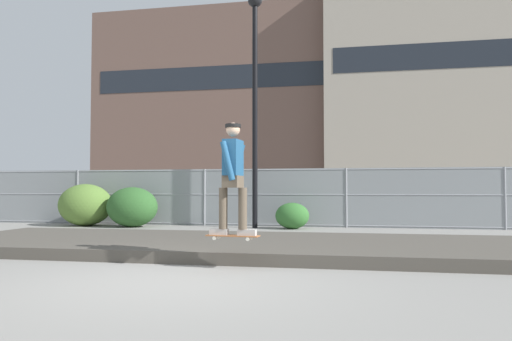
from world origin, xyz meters
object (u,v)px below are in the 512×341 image
(street_lamp, at_px, (255,84))
(parked_car_mid, at_px, (391,199))
(shrub_left, at_px, (85,205))
(shrub_center, at_px, (132,207))
(skateboard, at_px, (233,236))
(skater, at_px, (233,171))
(parked_car_near, at_px, (208,198))
(shrub_right, at_px, (292,216))

(street_lamp, bearing_deg, parked_car_mid, 39.45)
(shrub_left, bearing_deg, shrub_center, -5.17)
(skateboard, relative_size, street_lamp, 0.11)
(skateboard, distance_m, skater, 0.97)
(skateboard, height_order, parked_car_mid, parked_car_mid)
(shrub_left, bearing_deg, parked_car_near, 52.80)
(street_lamp, relative_size, shrub_left, 4.13)
(street_lamp, distance_m, shrub_right, 4.25)
(parked_car_mid, height_order, shrub_right, parked_car_mid)
(street_lamp, xyz_separation_m, shrub_left, (-5.57, -0.22, -3.80))
(shrub_left, bearing_deg, shrub_right, 0.51)
(street_lamp, height_order, shrub_center, street_lamp)
(skater, distance_m, street_lamp, 8.01)
(skater, height_order, shrub_left, skater)
(street_lamp, bearing_deg, parked_car_near, 125.03)
(parked_car_near, bearing_deg, shrub_center, -107.37)
(skateboard, bearing_deg, skater, 0.00)
(parked_car_near, distance_m, shrub_right, 5.41)
(parked_car_near, bearing_deg, shrub_left, -127.20)
(skateboard, xyz_separation_m, skater, (0.00, 0.00, 0.97))
(street_lamp, relative_size, parked_car_near, 1.61)
(street_lamp, bearing_deg, shrub_left, -177.69)
(skater, height_order, parked_car_mid, skater)
(parked_car_mid, bearing_deg, skater, -107.06)
(street_lamp, bearing_deg, shrub_right, -8.02)
(skater, xyz_separation_m, street_lamp, (-1.04, 7.34, 3.02))
(parked_car_near, relative_size, shrub_right, 4.44)
(parked_car_mid, height_order, shrub_left, parked_car_mid)
(parked_car_near, xyz_separation_m, shrub_center, (-1.27, -4.08, -0.21))
(skateboard, height_order, shrub_right, shrub_right)
(street_lamp, height_order, shrub_right, street_lamp)
(shrub_left, bearing_deg, skater, -47.14)
(skateboard, relative_size, parked_car_near, 0.18)
(parked_car_near, relative_size, parked_car_mid, 1.01)
(parked_car_near, height_order, shrub_center, parked_car_near)
(parked_car_mid, xyz_separation_m, shrub_right, (-3.23, -3.79, -0.44))
(parked_car_near, distance_m, shrub_left, 4.93)
(parked_car_mid, bearing_deg, shrub_right, -130.49)
(skater, height_order, shrub_right, skater)
(street_lamp, xyz_separation_m, shrub_center, (-3.87, -0.38, -3.85))
(skateboard, height_order, skater, skater)
(skater, distance_m, shrub_center, 8.56)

